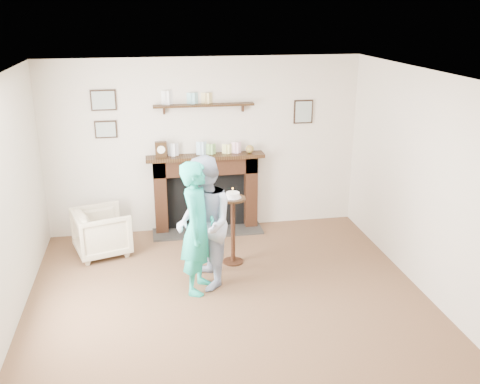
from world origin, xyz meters
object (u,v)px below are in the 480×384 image
object	(u,v)px
pedestal_table	(233,217)
armchair	(104,253)
man	(205,284)
woman	(199,289)

from	to	relation	value
pedestal_table	armchair	bearing A→B (deg)	161.08
man	woman	world-z (taller)	man
armchair	woman	xyz separation A→B (m)	(1.17, -1.19, 0.00)
woman	pedestal_table	world-z (taller)	pedestal_table
pedestal_table	man	bearing A→B (deg)	-129.56
woman	pedestal_table	bearing A→B (deg)	-17.69
armchair	pedestal_table	distance (m)	1.87
woman	pedestal_table	size ratio (longest dim) A/B	1.53
man	woman	distance (m)	0.13
man	woman	bearing A→B (deg)	-47.75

